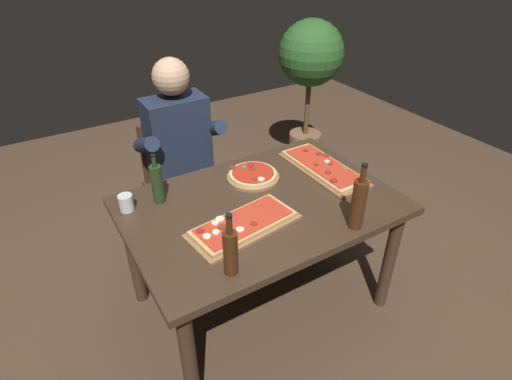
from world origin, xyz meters
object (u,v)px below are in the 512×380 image
object	(u,v)px
tumbler_near_camera	(126,204)
diner_chair	(179,178)
pizza_rectangular_left	(323,168)
seated_diner	(182,152)
potted_plant_corner	(310,70)
pizza_rectangular_front	(244,225)
oil_bottle_amber	(230,251)
pizza_round_far	(253,175)
vinegar_bottle_green	(358,203)
wine_bottle_dark	(157,183)
dining_table	(261,217)

from	to	relation	value
tumbler_near_camera	diner_chair	world-z (taller)	diner_chair
pizza_rectangular_left	seated_diner	world-z (taller)	seated_diner
diner_chair	pizza_rectangular_left	bearing A→B (deg)	-50.79
pizza_rectangular_left	potted_plant_corner	size ratio (longest dim) A/B	0.44
pizza_rectangular_front	oil_bottle_amber	world-z (taller)	oil_bottle_amber
pizza_rectangular_front	pizza_round_far	world-z (taller)	same
vinegar_bottle_green	pizza_round_far	bearing A→B (deg)	106.66
vinegar_bottle_green	potted_plant_corner	xyz separation A→B (m)	(0.98, 1.64, 0.05)
pizza_rectangular_front	wine_bottle_dark	bearing A→B (deg)	121.73
vinegar_bottle_green	tumbler_near_camera	world-z (taller)	vinegar_bottle_green
pizza_round_far	wine_bottle_dark	size ratio (longest dim) A/B	1.08
vinegar_bottle_green	tumbler_near_camera	distance (m)	1.15
dining_table	vinegar_bottle_green	bearing A→B (deg)	-55.43
oil_bottle_amber	tumbler_near_camera	world-z (taller)	oil_bottle_amber
pizza_rectangular_left	seated_diner	xyz separation A→B (m)	(-0.62, 0.65, -0.02)
diner_chair	vinegar_bottle_green	bearing A→B (deg)	-71.71
tumbler_near_camera	seated_diner	bearing A→B (deg)	42.25
diner_chair	oil_bottle_amber	bearing A→B (deg)	-101.07
dining_table	wine_bottle_dark	distance (m)	0.57
pizza_rectangular_front	tumbler_near_camera	distance (m)	0.62
pizza_round_far	tumbler_near_camera	size ratio (longest dim) A/B	3.43
tumbler_near_camera	pizza_rectangular_left	bearing A→B (deg)	-10.72
dining_table	pizza_rectangular_front	bearing A→B (deg)	-143.09
pizza_rectangular_left	pizza_round_far	distance (m)	0.42
oil_bottle_amber	seated_diner	distance (m)	1.13
vinegar_bottle_green	potted_plant_corner	distance (m)	1.91
pizza_rectangular_front	pizza_rectangular_left	distance (m)	0.71
tumbler_near_camera	seated_diner	xyz separation A→B (m)	(0.48, 0.44, -0.04)
pizza_rectangular_front	potted_plant_corner	size ratio (longest dim) A/B	0.43
pizza_round_far	seated_diner	size ratio (longest dim) A/B	0.23
vinegar_bottle_green	seated_diner	world-z (taller)	seated_diner
dining_table	oil_bottle_amber	size ratio (longest dim) A/B	4.70
pizza_rectangular_front	dining_table	bearing A→B (deg)	36.91
tumbler_near_camera	potted_plant_corner	bearing A→B (deg)	26.47
pizza_rectangular_left	oil_bottle_amber	bearing A→B (deg)	-152.09
potted_plant_corner	pizza_round_far	bearing A→B (deg)	-139.37
vinegar_bottle_green	diner_chair	distance (m)	1.39
pizza_rectangular_left	pizza_round_far	xyz separation A→B (m)	(-0.40, 0.14, -0.00)
diner_chair	potted_plant_corner	distance (m)	1.51
dining_table	pizza_rectangular_front	distance (m)	0.26
pizza_round_far	wine_bottle_dark	bearing A→B (deg)	173.96
pizza_round_far	tumbler_near_camera	bearing A→B (deg)	174.42
pizza_round_far	wine_bottle_dark	distance (m)	0.55
vinegar_bottle_green	potted_plant_corner	size ratio (longest dim) A/B	0.26
wine_bottle_dark	seated_diner	distance (m)	0.56
pizza_rectangular_left	tumbler_near_camera	xyz separation A→B (m)	(-1.10, 0.21, 0.02)
wine_bottle_dark	potted_plant_corner	size ratio (longest dim) A/B	0.21
diner_chair	pizza_round_far	bearing A→B (deg)	-70.08
tumbler_near_camera	diner_chair	distance (m)	0.79
tumbler_near_camera	seated_diner	size ratio (longest dim) A/B	0.07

